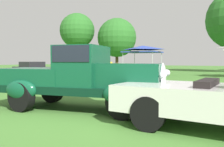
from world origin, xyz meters
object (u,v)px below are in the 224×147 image
show_car_charcoal (33,69)px  show_car_yellow (98,70)px  feature_pickup_truck (80,77)px  canopy_tent_left_field (143,49)px

show_car_charcoal → show_car_yellow: size_ratio=0.99×
show_car_yellow → show_car_charcoal: bearing=-176.0°
show_car_charcoal → show_car_yellow: bearing=4.0°
feature_pickup_truck → show_car_yellow: size_ratio=1.11×
feature_pickup_truck → show_car_charcoal: feature_pickup_truck is taller
feature_pickup_truck → canopy_tent_left_field: size_ratio=1.53×
feature_pickup_truck → show_car_yellow: 10.93m
show_car_charcoal → canopy_tent_left_field: 9.97m
feature_pickup_truck → canopy_tent_left_field: canopy_tent_left_field is taller
show_car_yellow → canopy_tent_left_field: (1.05, 6.40, 1.82)m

